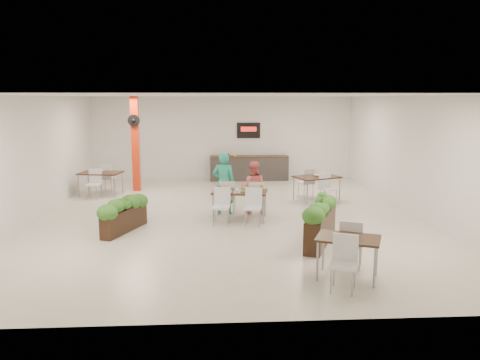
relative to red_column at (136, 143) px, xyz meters
name	(u,v)px	position (x,y,z in m)	size (l,w,h in m)	color
ground	(228,217)	(3.00, -3.79, -1.64)	(12.00, 12.00, 0.00)	beige
room_shell	(228,142)	(3.00, -3.79, 0.36)	(10.10, 12.10, 3.22)	white
red_column	(136,143)	(0.00, 0.00, 0.00)	(0.40, 0.41, 3.20)	red
service_counter	(249,167)	(4.00, 1.86, -1.15)	(3.00, 0.64, 2.20)	#2B2826
main_table	(239,195)	(3.29, -4.06, -1.01)	(1.52, 1.81, 0.92)	#311A10
diner_man	(224,183)	(2.90, -3.41, -0.79)	(0.62, 0.41, 1.70)	teal
diner_woman	(253,187)	(3.70, -3.41, -0.92)	(0.70, 0.55, 1.45)	#F7706E
planter_left	(124,211)	(0.50, -5.04, -1.15)	(0.90, 1.65, 0.90)	black
planter_right	(321,220)	(4.95, -6.19, -1.13)	(1.12, 2.02, 1.13)	black
side_table_a	(101,176)	(-1.06, -0.65, -1.00)	(1.43, 1.67, 0.92)	#311A10
side_table_b	(317,180)	(5.82, -1.86, -1.00)	(1.56, 1.66, 0.92)	#311A10
side_table_c	(348,245)	(4.95, -8.25, -1.03)	(1.27, 1.66, 0.92)	#311A10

